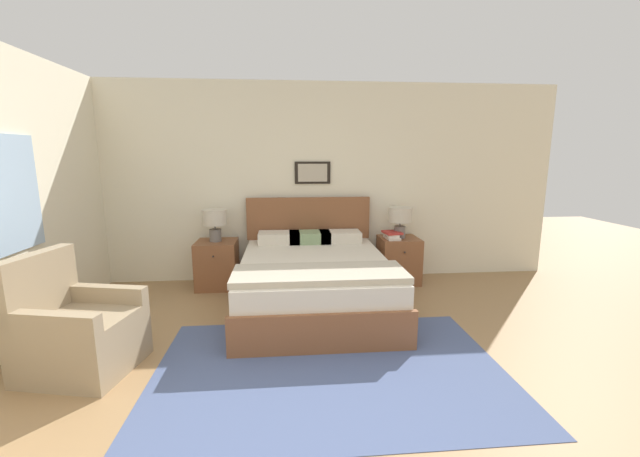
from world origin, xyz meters
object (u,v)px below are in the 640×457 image
object	(u,v)px
bed	(314,280)
table_lamp_near_window	(215,220)
armchair	(77,332)
table_lamp_by_door	(400,217)
nightstand_near_window	(217,264)
nightstand_by_door	(398,260)

from	to	relation	value
bed	table_lamp_near_window	world-z (taller)	bed
bed	armchair	xyz separation A→B (m)	(-1.95, -1.13, -0.00)
armchair	table_lamp_by_door	bearing A→B (deg)	133.58
armchair	nightstand_near_window	xyz separation A→B (m)	(0.76, 1.91, -0.01)
armchair	table_lamp_near_window	size ratio (longest dim) A/B	2.33
table_lamp_near_window	table_lamp_by_door	size ratio (longest dim) A/B	1.00
armchair	table_lamp_near_window	bearing A→B (deg)	170.52
armchair	bed	bearing A→B (deg)	132.20
nightstand_by_door	table_lamp_near_window	xyz separation A→B (m)	(-2.37, 0.00, 0.57)
armchair	table_lamp_by_door	distance (m)	3.71
nightstand_by_door	table_lamp_near_window	size ratio (longest dim) A/B	1.49
bed	table_lamp_by_door	distance (m)	1.53
bed	table_lamp_near_window	distance (m)	1.53
nightstand_near_window	nightstand_by_door	bearing A→B (deg)	0.00
bed	table_lamp_near_window	bearing A→B (deg)	146.48
armchair	table_lamp_near_window	world-z (taller)	table_lamp_near_window
bed	nightstand_by_door	size ratio (longest dim) A/B	3.51
table_lamp_by_door	nightstand_by_door	bearing A→B (deg)	-118.81
bed	nightstand_by_door	bearing A→B (deg)	33.52
bed	table_lamp_by_door	world-z (taller)	bed
nightstand_by_door	armchair	bearing A→B (deg)	-148.60
armchair	table_lamp_near_window	distance (m)	2.13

